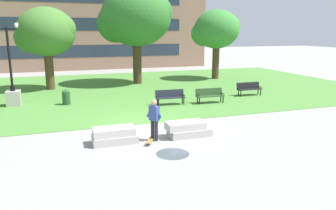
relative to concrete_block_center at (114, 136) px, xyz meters
name	(u,v)px	position (x,y,z in m)	size (l,w,h in m)	color
ground_plane	(143,124)	(1.76, 2.27, -0.31)	(140.00, 140.00, 0.00)	gray
grass_lawn	(110,90)	(1.76, 12.27, -0.30)	(40.00, 20.00, 0.02)	#4C8438
concrete_block_center	(114,136)	(0.00, 0.00, 0.00)	(1.80, 0.90, 0.64)	#BCB7B2
concrete_block_left	(188,129)	(3.13, -0.12, 0.00)	(1.92, 0.90, 0.64)	#BCB7B2
person_skateboarder	(154,118)	(1.62, -0.20, 0.66)	(0.59, 0.50, 1.71)	#28282D
skateboard	(150,140)	(1.38, -0.41, -0.22)	(0.66, 0.99, 0.14)	olive
puddle	(173,154)	(1.82, -1.91, -0.30)	(1.23, 1.23, 0.01)	#47515B
park_bench_near_left	(170,96)	(4.44, 5.93, 0.23)	(1.83, 0.64, 0.90)	#1E232D
park_bench_far_left	(210,95)	(6.96, 5.59, 0.23)	(1.82, 0.59, 0.90)	#284723
park_bench_far_right	(249,88)	(10.65, 6.95, 0.23)	(1.80, 0.54, 0.90)	black
lamp_post_right	(13,89)	(-4.61, 8.71, 0.73)	(1.32, 0.80, 5.02)	#ADA89E
tree_near_right	(216,30)	(12.16, 15.24, 4.22)	(4.37, 4.16, 6.36)	#4C3823
tree_far_left	(135,17)	(4.45, 14.74, 5.24)	(6.09, 5.80, 8.08)	#42301E
tree_near_left	(46,33)	(-2.62, 14.05, 4.00)	(4.49, 4.28, 6.19)	#4C3823
trash_bin	(66,97)	(-1.60, 7.97, 0.20)	(0.49, 0.49, 0.96)	#234C28
building_facade_distant	(91,10)	(2.15, 26.77, 6.49)	(28.09, 1.03, 13.61)	#8E6B56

